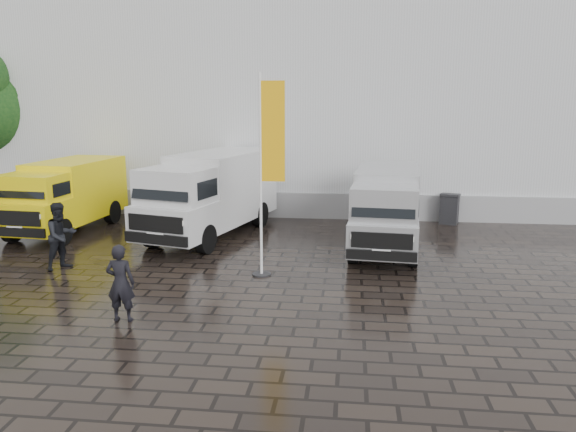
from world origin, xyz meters
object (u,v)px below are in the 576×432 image
wheelie_bin (449,209)px  person_front (121,283)px  van_silver (386,210)px  flagpole (268,165)px  van_white (211,196)px  van_yellow (65,197)px  person_tent (61,236)px

wheelie_bin → person_front: person_front is taller
van_silver → flagpole: flagpole is taller
van_white → person_front: (-0.02, -7.57, -0.56)m
van_silver → flagpole: bearing=-130.9°
van_yellow → person_front: bearing=-50.9°
van_silver → wheelie_bin: van_silver is taller
van_yellow → flagpole: bearing=-23.4°
flagpole → person_tent: bearing=-179.4°
van_yellow → van_white: 5.23m
van_silver → person_front: bearing=-126.4°
van_silver → wheelie_bin: (2.58, 3.92, -0.66)m
van_silver → person_tent: size_ratio=3.05×
van_yellow → van_silver: size_ratio=0.94×
person_tent → van_yellow: bearing=55.4°
van_yellow → van_white: (5.23, -0.01, 0.17)m
flagpole → wheelie_bin: size_ratio=4.65×
van_yellow → person_front: size_ratio=3.19×
van_yellow → flagpole: 9.01m
wheelie_bin → person_tent: 13.53m
van_white → person_tent: 5.25m
van_yellow → person_tent: van_yellow is taller
van_white → person_tent: bearing=-111.8°
van_silver → wheelie_bin: 4.74m
van_white → van_silver: van_white is taller
van_silver → van_white: bearing=175.2°
flagpole → van_white: bearing=122.0°
wheelie_bin → person_front: (-8.41, -10.46, 0.27)m
van_silver → person_tent: (-8.94, -3.16, -0.30)m
person_front → person_tent: (-3.11, 3.38, 0.10)m
van_silver → wheelie_bin: size_ratio=5.01×
flagpole → person_front: (-2.60, -3.44, -2.12)m
wheelie_bin → person_front: 13.43m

